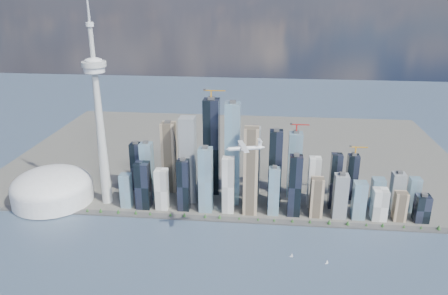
# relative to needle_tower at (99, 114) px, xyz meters

# --- Properties ---
(ground) EXTENTS (4000.00, 4000.00, 0.00)m
(ground) POSITION_rel_needle_tower_xyz_m (300.00, -310.00, -235.84)
(ground) COLOR #314156
(ground) RESTS_ON ground
(seawall) EXTENTS (1100.00, 22.00, 4.00)m
(seawall) POSITION_rel_needle_tower_xyz_m (300.00, -60.00, -233.84)
(seawall) COLOR #383838
(seawall) RESTS_ON ground
(land) EXTENTS (1400.00, 900.00, 3.00)m
(land) POSITION_rel_needle_tower_xyz_m (300.00, 390.00, -234.34)
(land) COLOR #4C4C47
(land) RESTS_ON ground
(shoreline_trees) EXTENTS (960.53, 7.20, 8.80)m
(shoreline_trees) POSITION_rel_needle_tower_xyz_m (300.00, -60.00, -227.06)
(shoreline_trees) COLOR #3F2D1E
(shoreline_trees) RESTS_ON seawall
(skyscraper_cluster) EXTENTS (736.00, 142.00, 281.29)m
(skyscraper_cluster) POSITION_rel_needle_tower_xyz_m (359.61, 26.81, -148.05)
(skyscraper_cluster) COLOR black
(skyscraper_cluster) RESTS_ON land
(needle_tower) EXTENTS (56.00, 56.00, 550.50)m
(needle_tower) POSITION_rel_needle_tower_xyz_m (0.00, 0.00, 0.00)
(needle_tower) COLOR #ADADA8
(needle_tower) RESTS_ON land
(dome_stadium) EXTENTS (200.00, 200.00, 86.00)m
(dome_stadium) POSITION_rel_needle_tower_xyz_m (-140.00, -10.00, -196.40)
(dome_stadium) COLOR silver
(dome_stadium) RESTS_ON land
(airplane) EXTENTS (75.67, 67.46, 18.67)m
(airplane) POSITION_rel_needle_tower_xyz_m (361.26, -189.45, -2.85)
(airplane) COLOR silver
(airplane) RESTS_ON ground
(sailboat_west) EXTENTS (6.68, 3.83, 9.44)m
(sailboat_west) POSITION_rel_needle_tower_xyz_m (530.20, -212.11, -232.81)
(sailboat_west) COLOR silver
(sailboat_west) RESTS_ON ground
(sailboat_east) EXTENTS (7.48, 3.48, 10.36)m
(sailboat_east) POSITION_rel_needle_tower_xyz_m (460.83, -195.86, -232.52)
(sailboat_east) COLOR silver
(sailboat_east) RESTS_ON ground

